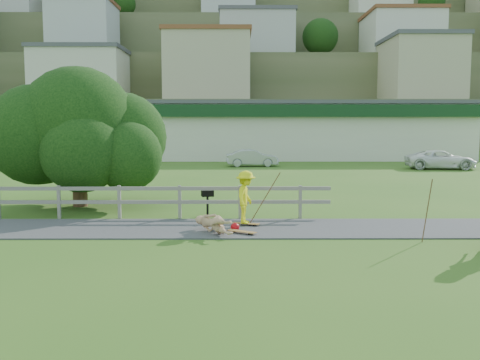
# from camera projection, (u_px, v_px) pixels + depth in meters

# --- Properties ---
(ground) EXTENTS (260.00, 260.00, 0.00)m
(ground) POSITION_uv_depth(u_px,v_px,m) (241.00, 240.00, 14.48)
(ground) COLOR #35611B
(ground) RESTS_ON ground
(path) EXTENTS (34.00, 3.00, 0.04)m
(path) POSITION_uv_depth(u_px,v_px,m) (240.00, 228.00, 15.97)
(path) COLOR #3A3A3C
(path) RESTS_ON ground
(fence) EXTENTS (15.05, 0.10, 1.10)m
(fence) POSITION_uv_depth(u_px,v_px,m) (101.00, 197.00, 17.66)
(fence) COLOR slate
(fence) RESTS_ON ground
(strip_mall) EXTENTS (32.50, 10.75, 5.10)m
(strip_mall) POSITION_uv_depth(u_px,v_px,m) (282.00, 130.00, 48.98)
(strip_mall) COLOR silver
(strip_mall) RESTS_ON ground
(hillside) EXTENTS (220.00, 67.00, 47.50)m
(hillside) POSITION_uv_depth(u_px,v_px,m) (238.00, 65.00, 103.77)
(hillside) COLOR #485330
(hillside) RESTS_ON ground
(skater_rider) EXTENTS (0.82, 1.15, 1.61)m
(skater_rider) POSITION_uv_depth(u_px,v_px,m) (246.00, 200.00, 16.26)
(skater_rider) COLOR yellow
(skater_rider) RESTS_ON ground
(skater_fallen) EXTENTS (1.58, 1.23, 0.60)m
(skater_fallen) POSITION_uv_depth(u_px,v_px,m) (214.00, 224.00, 15.18)
(skater_fallen) COLOR tan
(skater_fallen) RESTS_ON ground
(car_silver) EXTENTS (3.89, 1.62, 1.25)m
(car_silver) POSITION_uv_depth(u_px,v_px,m) (252.00, 158.00, 39.32)
(car_silver) COLOR #A4A5AC
(car_silver) RESTS_ON ground
(car_white) EXTENTS (4.90, 2.61, 1.31)m
(car_white) POSITION_uv_depth(u_px,v_px,m) (441.00, 160.00, 36.94)
(car_white) COLOR white
(car_white) RESTS_ON ground
(tree) EXTENTS (7.10, 7.10, 4.38)m
(tree) POSITION_uv_depth(u_px,v_px,m) (79.00, 149.00, 20.14)
(tree) COLOR black
(tree) RESTS_ON ground
(bbq) EXTENTS (0.46, 0.38, 0.88)m
(bbq) POSITION_uv_depth(u_px,v_px,m) (208.00, 203.00, 18.23)
(bbq) COLOR black
(bbq) RESTS_ON ground
(longboard_rider) EXTENTS (0.87, 0.48, 0.09)m
(longboard_rider) POSITION_uv_depth(u_px,v_px,m) (246.00, 225.00, 16.34)
(longboard_rider) COLOR olive
(longboard_rider) RESTS_ON ground
(longboard_fallen) EXTENTS (0.86, 0.66, 0.10)m
(longboard_fallen) POSITION_uv_depth(u_px,v_px,m) (242.00, 233.00, 15.11)
(longboard_fallen) COLOR olive
(longboard_fallen) RESTS_ON ground
(helmet) EXTENTS (0.26, 0.26, 0.26)m
(helmet) POSITION_uv_depth(u_px,v_px,m) (235.00, 227.00, 15.55)
(helmet) COLOR red
(helmet) RESTS_ON ground
(pole_rider) EXTENTS (0.03, 0.03, 1.88)m
(pole_rider) POSITION_uv_depth(u_px,v_px,m) (265.00, 194.00, 16.64)
(pole_rider) COLOR brown
(pole_rider) RESTS_ON ground
(pole_spec_left) EXTENTS (0.03, 0.03, 1.70)m
(pole_spec_left) POSITION_uv_depth(u_px,v_px,m) (427.00, 211.00, 14.09)
(pole_spec_left) COLOR brown
(pole_spec_left) RESTS_ON ground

